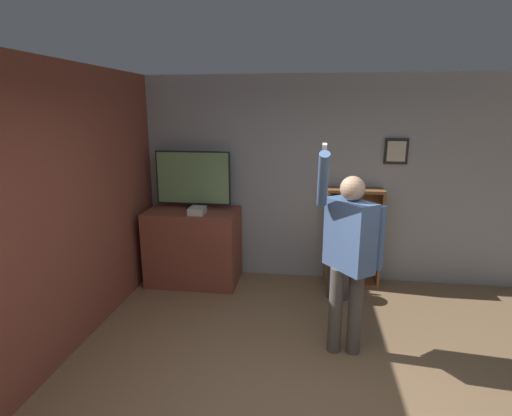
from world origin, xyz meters
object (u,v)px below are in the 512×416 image
Objects in this scene: game_console at (197,211)px; person at (349,249)px; waste_bin at (338,281)px; bookshelf at (348,239)px; television at (193,179)px.

person reaches higher than game_console.
game_console is 0.55× the size of waste_bin.
person reaches higher than bookshelf.
person reaches higher than waste_bin.
waste_bin is at bearing -1.21° from game_console.
game_console reaches higher than waste_bin.
game_console is at bearing -162.39° from person.
game_console is 1.95m from waste_bin.
television is 0.46m from game_console.
television is 2.24m from waste_bin.
television is at bearing -166.31° from person.
bookshelf is 3.05× the size of waste_bin.
person is 4.77× the size of waste_bin.
person is 1.43m from waste_bin.
television is 2.17m from bookshelf.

